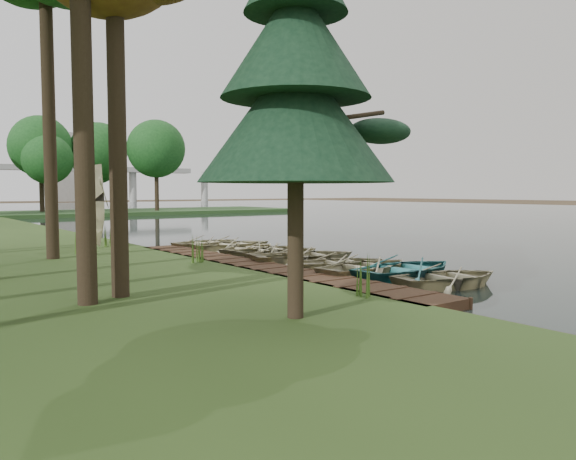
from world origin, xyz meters
TOP-DOWN VIEW (x-y plane):
  - ground at (0.00, 0.00)m, footprint 300.00×300.00m
  - water at (30.00, 20.00)m, footprint 130.00×200.00m
  - boardwalk at (-1.60, 0.00)m, footprint 1.60×16.00m
  - peninsula at (8.00, 50.00)m, footprint 50.00×14.00m
  - far_trees at (4.67, 50.00)m, footprint 45.60×5.60m
  - bridge at (12.31, 120.00)m, footprint 95.90×4.00m
  - building_a at (30.00, 140.00)m, footprint 10.00×8.00m
  - rowboat_0 at (1.22, -5.80)m, footprint 3.87×3.08m
  - rowboat_1 at (1.28, -4.22)m, footprint 4.13×3.05m
  - rowboat_2 at (0.71, -3.03)m, footprint 4.00×3.03m
  - rowboat_3 at (0.91, -1.47)m, footprint 3.88×3.24m
  - rowboat_4 at (0.83, 0.37)m, footprint 4.58×3.78m
  - rowboat_5 at (1.10, 1.83)m, footprint 4.06×3.25m
  - rowboat_6 at (1.17, 3.18)m, footprint 3.81×2.91m
  - rowboat_7 at (1.05, 4.43)m, footprint 4.02×3.54m
  - rowboat_8 at (1.04, 5.95)m, footprint 3.99×3.02m
  - rowboat_9 at (0.74, 7.75)m, footprint 3.64×2.76m
  - stored_rowboat at (-4.00, 9.07)m, footprint 3.74×2.74m
  - pine_tree at (-5.29, -7.14)m, footprint 3.80×3.80m
  - reeds_0 at (-2.60, -6.31)m, footprint 0.60×0.60m
  - reeds_1 at (-2.90, 1.73)m, footprint 0.60×0.60m
  - reeds_2 at (-5.37, 6.58)m, footprint 0.60×0.60m
  - reeds_3 at (-3.50, 9.10)m, footprint 0.60×0.60m

SIDE VIEW (x-z plane):
  - ground at x=0.00m, z-range 0.00..0.00m
  - water at x=30.00m, z-range 0.00..0.05m
  - boardwalk at x=-1.60m, z-range 0.00..0.30m
  - peninsula at x=8.00m, z-range 0.00..0.45m
  - rowboat_7 at x=1.05m, z-range 0.05..0.74m
  - rowboat_3 at x=0.91m, z-range 0.05..0.74m
  - rowboat_9 at x=0.74m, z-range 0.05..0.76m
  - rowboat_0 at x=1.22m, z-range 0.05..0.77m
  - rowboat_6 at x=1.17m, z-range 0.05..0.79m
  - rowboat_5 at x=1.10m, z-range 0.05..0.80m
  - rowboat_2 at x=0.71m, z-range 0.05..0.83m
  - rowboat_8 at x=1.04m, z-range 0.05..0.83m
  - rowboat_4 at x=0.83m, z-range 0.05..0.87m
  - rowboat_1 at x=1.28m, z-range 0.05..0.88m
  - stored_rowboat at x=-4.00m, z-range 0.30..1.06m
  - reeds_0 at x=-2.60m, z-range 0.30..1.20m
  - reeds_1 at x=-2.90m, z-range 0.30..1.28m
  - reeds_3 at x=-3.50m, z-range 0.30..1.29m
  - reeds_2 at x=-5.37m, z-range 0.30..1.31m
  - pine_tree at x=-5.29m, z-range 1.12..8.88m
  - far_trees at x=4.67m, z-range 2.03..10.83m
  - bridge at x=12.31m, z-range 2.78..11.38m
  - building_a at x=30.00m, z-range 0.00..18.00m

